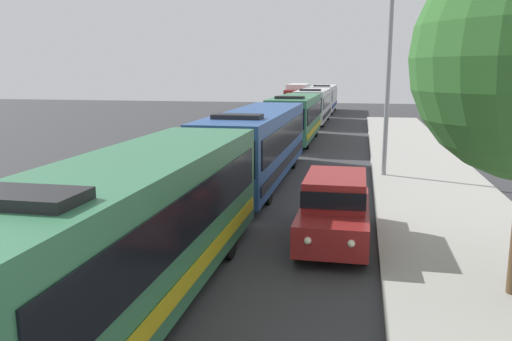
# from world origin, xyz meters

# --- Properties ---
(bus_lead) EXTENTS (2.58, 11.34, 3.21)m
(bus_lead) POSITION_xyz_m (-1.30, 10.78, 1.69)
(bus_lead) COLOR #33724C
(bus_lead) RESTS_ON ground_plane
(bus_second_in_line) EXTENTS (2.58, 12.31, 3.21)m
(bus_second_in_line) POSITION_xyz_m (-1.30, 23.24, 1.69)
(bus_second_in_line) COLOR #284C8C
(bus_second_in_line) RESTS_ON ground_plane
(bus_middle) EXTENTS (2.58, 10.53, 3.21)m
(bus_middle) POSITION_xyz_m (-1.30, 36.38, 1.69)
(bus_middle) COLOR #33724C
(bus_middle) RESTS_ON ground_plane
(bus_fourth_in_line) EXTENTS (2.58, 11.04, 3.21)m
(bus_fourth_in_line) POSITION_xyz_m (-1.30, 49.33, 1.69)
(bus_fourth_in_line) COLOR silver
(bus_fourth_in_line) RESTS_ON ground_plane
(bus_rear) EXTENTS (2.58, 10.84, 3.21)m
(bus_rear) POSITION_xyz_m (-1.30, 62.14, 1.69)
(bus_rear) COLOR silver
(bus_rear) RESTS_ON ground_plane
(white_suv) EXTENTS (1.86, 4.81, 1.90)m
(white_suv) POSITION_xyz_m (2.40, 15.74, 1.03)
(white_suv) COLOR maroon
(white_suv) RESTS_ON ground_plane
(box_truck_oncoming) EXTENTS (2.35, 7.70, 3.15)m
(box_truck_oncoming) POSITION_xyz_m (-4.60, 64.34, 1.71)
(box_truck_oncoming) COLOR maroon
(box_truck_oncoming) RESTS_ON ground_plane
(streetlamp_mid) EXTENTS (6.40, 0.28, 8.64)m
(streetlamp_mid) POSITION_xyz_m (4.10, 25.07, 5.45)
(streetlamp_mid) COLOR gray
(streetlamp_mid) RESTS_ON sidewalk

